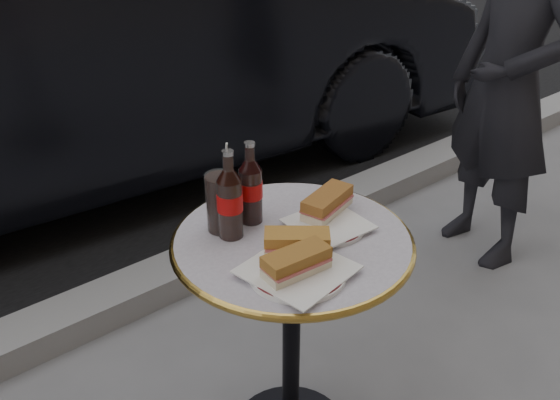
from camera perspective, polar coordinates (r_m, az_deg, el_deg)
curb at (r=2.60m, az=-12.07°, el=-7.80°), size 40.00×0.20×0.12m
bistro_table at (r=1.81m, az=1.03°, el=-13.27°), size 0.62×0.62×0.73m
plate_left at (r=1.45m, az=1.58°, el=-6.61°), size 0.23×0.23×0.01m
plate_right at (r=1.63m, az=4.42°, el=-2.39°), size 0.23×0.23×0.01m
sandwich_left_a at (r=1.42m, az=1.50°, el=-5.82°), size 0.16×0.09×0.05m
sandwich_left_b at (r=1.49m, az=1.56°, el=-4.01°), size 0.17×0.16×0.05m
sandwich_right at (r=1.66m, az=4.33°, el=-0.35°), size 0.18×0.12×0.06m
cola_bottle_left at (r=1.54m, az=-4.64°, el=0.51°), size 0.08×0.08×0.24m
cola_bottle_right at (r=1.60m, az=-2.72°, el=1.61°), size 0.07×0.07×0.23m
cola_glass at (r=1.59m, az=-5.43°, el=-0.21°), size 0.10×0.10×0.16m
parked_car at (r=3.48m, az=-16.02°, el=13.49°), size 1.88×4.46×1.43m
pedestrian at (r=2.70m, az=20.13°, el=9.62°), size 0.47×0.62×1.53m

